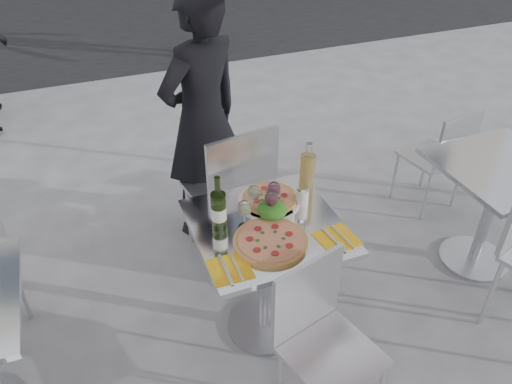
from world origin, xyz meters
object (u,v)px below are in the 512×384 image
object	(u,v)px
side_chair_rfar	(442,152)
wineglass_red_b	(274,190)
wineglass_white_a	(244,209)
wineglass_red_a	(271,199)
wineglass_white_b	(254,194)
napkin_left	(230,268)
sugar_shaker	(302,195)
salad_plate	(272,211)
main_table	(267,256)
woman_diner	(202,120)
wine_bottle	(219,209)
carafe	(307,172)
pizza_far	(269,199)
pizza_near	(270,241)
side_table_right	(495,195)
chair_far	(234,186)
chair_near	(320,331)
napkin_right	(337,239)

from	to	relation	value
side_chair_rfar	wineglass_red_b	size ratio (longest dim) A/B	5.23
wineglass_white_a	wineglass_red_a	size ratio (longest dim) A/B	1.00
wineglass_white_b	wineglass_red_b	size ratio (longest dim) A/B	1.00
side_chair_rfar	wineglass_white_a	world-z (taller)	wineglass_white_a
napkin_left	sugar_shaker	bearing A→B (deg)	33.45
salad_plate	main_table	bearing A→B (deg)	-133.87
woman_diner	wineglass_white_b	world-z (taller)	woman_diner
side_chair_rfar	woman_diner	bearing A→B (deg)	-23.16
wine_bottle	carafe	distance (m)	0.55
pizza_far	sugar_shaker	xyz separation A→B (m)	(0.15, -0.08, 0.04)
wineglass_red_b	wineglass_white_b	bearing A→B (deg)	176.74
pizza_near	sugar_shaker	size ratio (longest dim) A/B	3.30
side_table_right	chair_far	world-z (taller)	chair_far
side_chair_rfar	main_table	bearing A→B (deg)	11.42
chair_near	wineglass_red_a	world-z (taller)	wineglass_red_a
sugar_shaker	wineglass_white_a	bearing A→B (deg)	-168.99
salad_plate	wineglass_white_b	xyz separation A→B (m)	(-0.07, 0.08, 0.07)
main_table	wineglass_white_a	size ratio (longest dim) A/B	4.76
salad_plate	sugar_shaker	world-z (taller)	sugar_shaker
napkin_left	napkin_right	xyz separation A→B (m)	(0.54, 0.01, 0.00)
napkin_left	main_table	bearing A→B (deg)	40.79
side_table_right	napkin_right	world-z (taller)	napkin_right
main_table	salad_plate	size ratio (longest dim) A/B	3.41
wine_bottle	napkin_right	size ratio (longest dim) A/B	1.47
side_chair_rfar	wineglass_white_b	bearing A→B (deg)	7.06
woman_diner	wineglass_red_b	xyz separation A→B (m)	(0.12, -0.88, 0.01)
side_table_right	wine_bottle	xyz separation A→B (m)	(-1.72, 0.07, 0.32)
wine_bottle	side_chair_rfar	bearing A→B (deg)	16.05
carafe	sugar_shaker	bearing A→B (deg)	-125.97
side_table_right	carafe	world-z (taller)	carafe
chair_far	napkin_left	distance (m)	0.89
wine_bottle	napkin_right	xyz separation A→B (m)	(0.49, -0.29, -0.11)
carafe	napkin_left	world-z (taller)	carafe
pizza_near	napkin_left	world-z (taller)	pizza_near
side_table_right	napkin_left	world-z (taller)	napkin_left
chair_near	napkin_left	bearing A→B (deg)	123.72
carafe	wineglass_white_b	size ratio (longest dim) A/B	1.84
woman_diner	pizza_near	world-z (taller)	woman_diner
woman_diner	wine_bottle	bearing A→B (deg)	53.61
chair_far	carafe	bearing A→B (deg)	115.38
napkin_right	chair_near	bearing A→B (deg)	-133.28
napkin_right	side_table_right	bearing A→B (deg)	3.67
chair_far	wineglass_red_a	xyz separation A→B (m)	(0.01, -0.55, 0.27)
pizza_far	chair_far	bearing A→B (deg)	96.83
wineglass_white_b	wineglass_white_a	bearing A→B (deg)	-131.38
main_table	carafe	size ratio (longest dim) A/B	2.59
wineglass_red_b	salad_plate	bearing A→B (deg)	-117.76
woman_diner	wineglass_white_b	xyz separation A→B (m)	(0.01, -0.87, 0.01)
sugar_shaker	napkin_left	size ratio (longest dim) A/B	0.53
wineglass_red_b	napkin_right	distance (m)	0.40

